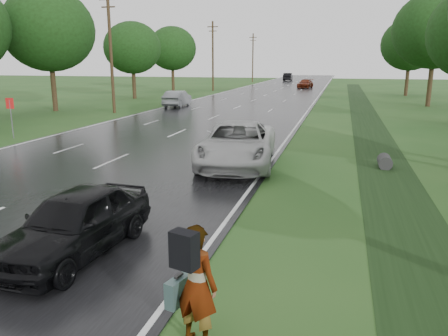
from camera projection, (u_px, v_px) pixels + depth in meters
road at (262, 97)px, 53.91m from camera, size 14.00×180.00×0.04m
edge_stripe_east at (317, 98)px, 52.21m from camera, size 0.12×180.00×0.01m
edge_stripe_west at (209, 96)px, 55.60m from camera, size 0.12×180.00×0.01m
center_line at (262, 97)px, 53.90m from camera, size 0.12×180.00×0.01m
drainage_ditch at (372, 134)px, 26.35m from camera, size 2.20×120.00×0.56m
road_sign at (10, 110)px, 24.70m from camera, size 0.50×0.06×2.30m
utility_pole_mid at (111, 50)px, 36.23m from camera, size 1.60×0.26×10.00m
utility_pole_far at (213, 55)px, 64.38m from camera, size 1.60×0.26×10.00m
utility_pole_distant at (253, 57)px, 92.52m from camera, size 1.60×0.26×10.00m
tree_east_d at (436, 30)px, 41.17m from camera, size 8.00×8.00×10.76m
tree_east_f at (410, 44)px, 54.56m from camera, size 7.20×7.20×9.62m
tree_west_c at (48, 30)px, 37.28m from camera, size 7.80×7.80×10.43m
tree_west_d at (132, 48)px, 50.47m from camera, size 6.60×6.60×8.80m
tree_west_f at (172, 48)px, 63.68m from camera, size 7.00×7.00×9.29m
pedestrian at (195, 283)px, 6.64m from camera, size 0.95×0.96×1.97m
white_pickup at (238, 144)px, 18.30m from camera, size 3.68×6.73×1.79m
dark_sedan at (75, 222)px, 9.80m from camera, size 2.07×4.51×1.50m
silver_sedan at (177, 98)px, 42.23m from camera, size 1.91×4.74×1.53m
far_car_red at (305, 84)px, 71.83m from camera, size 2.59×5.03×1.39m
far_car_dark at (288, 77)px, 98.41m from camera, size 1.98×5.27×1.72m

